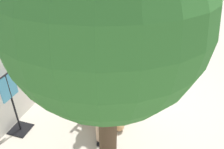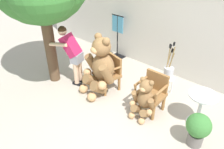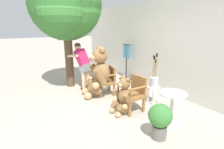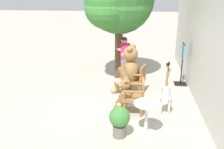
{
  "view_description": "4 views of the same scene",
  "coord_description": "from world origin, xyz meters",
  "views": [
    {
      "loc": [
        -4.17,
        -0.74,
        3.39
      ],
      "look_at": [
        -0.25,
        0.47,
        0.91
      ],
      "focal_mm": 35.0,
      "sensor_mm": 36.0,
      "label": 1
    },
    {
      "loc": [
        2.48,
        -2.7,
        3.22
      ],
      "look_at": [
        -0.36,
        0.51,
        0.57
      ],
      "focal_mm": 35.0,
      "sensor_mm": 36.0,
      "label": 2
    },
    {
      "loc": [
        3.71,
        -1.88,
        2.03
      ],
      "look_at": [
        -0.01,
        0.48,
        0.79
      ],
      "focal_mm": 28.0,
      "sensor_mm": 36.0,
      "label": 3
    },
    {
      "loc": [
        6.37,
        0.77,
        2.97
      ],
      "look_at": [
        0.39,
        0.05,
        0.91
      ],
      "focal_mm": 40.0,
      "sensor_mm": 36.0,
      "label": 4
    }
  ],
  "objects": [
    {
      "name": "person_visitor",
      "position": [
        -1.46,
        0.27,
        0.9
      ],
      "size": [
        0.77,
        0.62,
        1.5
      ],
      "color": "black",
      "rests_on": "ground"
    },
    {
      "name": "ground_plane",
      "position": [
        0.0,
        0.0,
        0.0
      ],
      "size": [
        60.0,
        60.0,
        0.0
      ],
      "primitive_type": "plane",
      "color": "#B2A899"
    },
    {
      "name": "clothing_display_stand",
      "position": [
        -1.54,
        2.1,
        0.72
      ],
      "size": [
        0.44,
        0.4,
        1.36
      ],
      "color": "black",
      "rests_on": "ground"
    },
    {
      "name": "teddy_bear_large",
      "position": [
        -0.65,
        0.42,
        0.72
      ],
      "size": [
        0.92,
        0.92,
        1.47
      ],
      "color": "olive",
      "rests_on": "ground"
    },
    {
      "name": "wooden_chair_left",
      "position": [
        -0.61,
        0.68,
        0.46
      ],
      "size": [
        0.67,
        0.64,
        0.86
      ],
      "color": "olive",
      "rests_on": "ground"
    },
    {
      "name": "potted_plant",
      "position": [
        1.78,
        0.38,
        0.4
      ],
      "size": [
        0.44,
        0.44,
        0.68
      ],
      "color": "slate",
      "rests_on": "ground"
    },
    {
      "name": "round_side_table",
      "position": [
        1.58,
        0.93,
        0.45
      ],
      "size": [
        0.56,
        0.56,
        0.72
      ],
      "color": "silver",
      "rests_on": "ground"
    },
    {
      "name": "teddy_bear_small",
      "position": [
        0.63,
        0.39,
        0.44
      ],
      "size": [
        0.54,
        0.51,
        0.91
      ],
      "color": "olive",
      "rests_on": "ground"
    },
    {
      "name": "wooden_chair_right",
      "position": [
        0.63,
        0.68,
        0.46
      ],
      "size": [
        0.56,
        0.52,
        0.86
      ],
      "color": "olive",
      "rests_on": "ground"
    },
    {
      "name": "brush_bucket",
      "position": [
        0.59,
        1.42,
        0.65
      ],
      "size": [
        0.22,
        0.22,
        0.89
      ],
      "color": "silver",
      "rests_on": "white_stool"
    },
    {
      "name": "back_wall",
      "position": [
        0.0,
        2.4,
        1.4
      ],
      "size": [
        10.0,
        0.16,
        2.8
      ],
      "primitive_type": "cube",
      "color": "beige",
      "rests_on": "ground"
    },
    {
      "name": "white_stool",
      "position": [
        0.59,
        1.41,
        0.36
      ],
      "size": [
        0.34,
        0.34,
        0.46
      ],
      "color": "white",
      "rests_on": "ground"
    }
  ]
}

